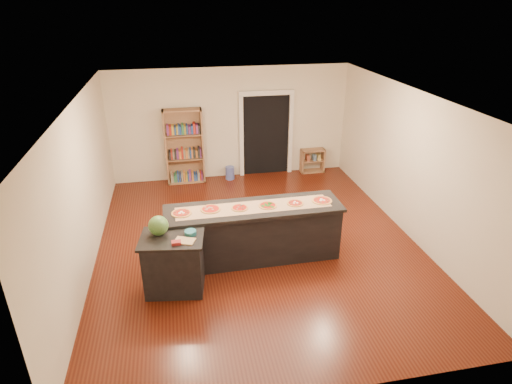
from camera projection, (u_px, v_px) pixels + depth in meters
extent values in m
cube|color=beige|center=(258.00, 176.00, 7.66)|extent=(6.00, 7.00, 2.80)
cube|color=#4D1A0D|center=(258.00, 243.00, 8.25)|extent=(6.00, 7.00, 0.01)
cube|color=white|center=(258.00, 99.00, 7.08)|extent=(6.00, 7.00, 0.01)
cube|color=black|center=(266.00, 135.00, 11.07)|extent=(1.20, 0.02, 2.10)
cube|color=silver|center=(241.00, 137.00, 10.92)|extent=(0.10, 0.08, 2.10)
cube|color=silver|center=(291.00, 134.00, 11.14)|extent=(0.10, 0.08, 2.10)
cube|color=silver|center=(267.00, 93.00, 10.57)|extent=(1.40, 0.08, 0.12)
cube|color=black|center=(254.00, 234.00, 7.62)|extent=(3.01, 0.75, 0.97)
cube|color=black|center=(254.00, 208.00, 7.41)|extent=(3.10, 0.84, 0.05)
cube|color=black|center=(174.00, 265.00, 6.79)|extent=(0.89, 0.63, 0.93)
cube|color=black|center=(172.00, 239.00, 6.59)|extent=(0.98, 0.72, 0.04)
cube|color=#9D714C|center=(184.00, 147.00, 10.57)|extent=(0.94, 0.33, 1.88)
cube|color=#9D714C|center=(312.00, 161.00, 11.44)|extent=(0.64, 0.27, 0.64)
cylinder|color=#4958A4|center=(230.00, 173.00, 11.06)|extent=(0.23, 0.23, 0.33)
cube|color=#A67755|center=(254.00, 207.00, 7.39)|extent=(2.69, 0.51, 0.00)
sphere|color=#144214|center=(158.00, 226.00, 6.60)|extent=(0.31, 0.31, 0.31)
cube|color=tan|center=(185.00, 241.00, 6.47)|extent=(0.36, 0.30, 0.02)
cube|color=maroon|center=(176.00, 243.00, 6.39)|extent=(0.14, 0.10, 0.05)
cylinder|color=#195966|center=(190.00, 233.00, 6.64)|extent=(0.18, 0.18, 0.07)
cylinder|color=#B27944|center=(181.00, 213.00, 7.17)|extent=(0.34, 0.34, 0.02)
cylinder|color=#A5190C|center=(181.00, 213.00, 7.17)|extent=(0.28, 0.28, 0.00)
cylinder|color=#B27944|center=(211.00, 209.00, 7.30)|extent=(0.35, 0.35, 0.02)
cylinder|color=#A5190C|center=(211.00, 209.00, 7.30)|extent=(0.29, 0.29, 0.00)
cylinder|color=#B27944|center=(240.00, 208.00, 7.35)|extent=(0.31, 0.31, 0.02)
cylinder|color=#A5190C|center=(240.00, 207.00, 7.34)|extent=(0.25, 0.25, 0.00)
cylinder|color=#B27944|center=(268.00, 206.00, 7.43)|extent=(0.34, 0.34, 0.02)
cylinder|color=#A5190C|center=(268.00, 205.00, 7.42)|extent=(0.28, 0.28, 0.00)
cylinder|color=#B27944|center=(295.00, 203.00, 7.51)|extent=(0.29, 0.29, 0.02)
cylinder|color=#A5190C|center=(295.00, 203.00, 7.51)|extent=(0.24, 0.24, 0.00)
cylinder|color=#B27944|center=(322.00, 200.00, 7.61)|extent=(0.36, 0.36, 0.02)
cylinder|color=#A5190C|center=(322.00, 200.00, 7.60)|extent=(0.29, 0.29, 0.00)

